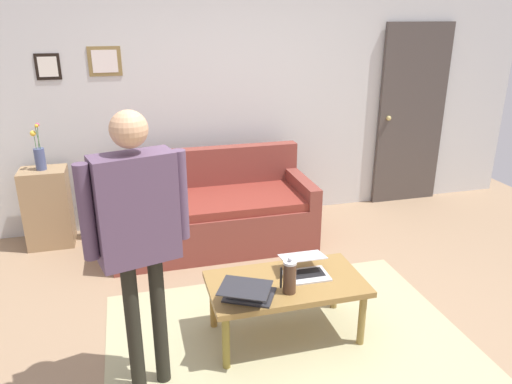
{
  "coord_description": "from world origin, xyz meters",
  "views": [
    {
      "loc": [
        0.93,
        2.8,
        2.14
      ],
      "look_at": [
        -0.0,
        -0.71,
        0.8
      ],
      "focal_mm": 34.16,
      "sensor_mm": 36.0,
      "label": 1
    }
  ],
  "objects": [
    {
      "name": "ground_plane",
      "position": [
        0.0,
        0.0,
        0.0
      ],
      "size": [
        7.68,
        7.68,
        0.0
      ],
      "primitive_type": "plane",
      "color": "#95785A"
    },
    {
      "name": "area_rug",
      "position": [
        -0.01,
        0.17,
        0.0
      ],
      "size": [
        2.45,
        1.84,
        0.01
      ],
      "primitive_type": "cube",
      "color": "tan",
      "rests_on": "ground_plane"
    },
    {
      "name": "back_wall",
      "position": [
        0.0,
        -2.2,
        1.35
      ],
      "size": [
        7.04,
        0.11,
        2.7
      ],
      "color": "silver",
      "rests_on": "ground_plane"
    },
    {
      "name": "interior_door",
      "position": [
        -2.23,
        -2.11,
        1.02
      ],
      "size": [
        0.82,
        0.09,
        2.05
      ],
      "color": "#49403C",
      "rests_on": "ground_plane"
    },
    {
      "name": "couch",
      "position": [
        0.22,
        -1.53,
        0.31
      ],
      "size": [
        1.89,
        0.86,
        0.88
      ],
      "color": "brown",
      "rests_on": "ground_plane"
    },
    {
      "name": "coffee_table",
      "position": [
        -0.01,
        0.07,
        0.38
      ],
      "size": [
        1.06,
        0.57,
        0.43
      ],
      "color": "olive",
      "rests_on": "ground_plane"
    },
    {
      "name": "laptop_left",
      "position": [
        -0.16,
        0.01,
        0.47
      ],
      "size": [
        0.31,
        0.29,
        0.13
      ],
      "color": "silver",
      "rests_on": "coffee_table"
    },
    {
      "name": "laptop_center",
      "position": [
        0.29,
        0.21,
        0.48
      ],
      "size": [
        0.43,
        0.45,
        0.13
      ],
      "color": "#28282D",
      "rests_on": "coffee_table"
    },
    {
      "name": "french_press",
      "position": [
        0.02,
        0.2,
        0.55
      ],
      "size": [
        0.11,
        0.09,
        0.25
      ],
      "color": "#4C3323",
      "rests_on": "coffee_table"
    },
    {
      "name": "side_shelf",
      "position": [
        1.75,
        -1.89,
        0.38
      ],
      "size": [
        0.42,
        0.32,
        0.77
      ],
      "color": "#9B7B54",
      "rests_on": "ground_plane"
    },
    {
      "name": "flower_vase",
      "position": [
        1.75,
        -1.89,
        0.9
      ],
      "size": [
        0.1,
        0.09,
        0.43
      ],
      "color": "#444F79",
      "rests_on": "side_shelf"
    },
    {
      "name": "person_standing",
      "position": [
        0.93,
        0.32,
        1.08
      ],
      "size": [
        0.59,
        0.29,
        1.69
      ],
      "color": "black",
      "rests_on": "ground_plane"
    }
  ]
}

